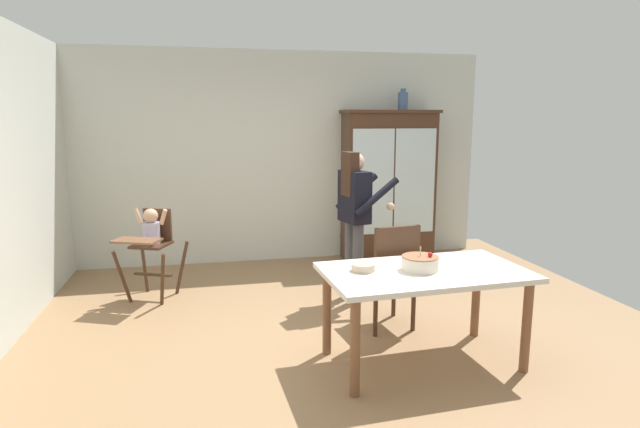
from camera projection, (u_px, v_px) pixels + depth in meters
ground_plane at (328, 337)px, 4.53m from camera, size 6.24×6.24×0.00m
wall_back at (282, 158)px, 6.81m from camera, size 5.32×0.06×2.70m
china_cabinet at (388, 185)px, 6.91m from camera, size 1.25×0.48×1.96m
ceramic_vase at (403, 101)px, 6.75m from camera, size 0.13×0.13×0.27m
high_chair_with_toddler at (151, 237)px, 5.39m from camera, size 0.75×0.82×0.95m
adult_person at (355, 207)px, 5.30m from camera, size 0.59×0.57×1.53m
dining_table at (424, 282)px, 3.95m from camera, size 1.56×0.94×0.74m
birthday_cake at (420, 263)px, 3.92m from camera, size 0.28×0.28×0.19m
serving_bowl at (363, 267)px, 3.90m from camera, size 0.18×0.18×0.05m
dining_chair_far_side at (391, 270)px, 4.58m from camera, size 0.49×0.49×0.96m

